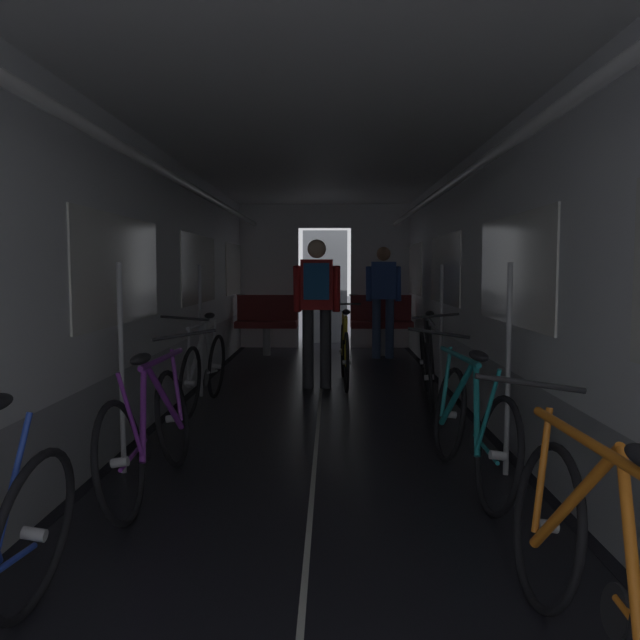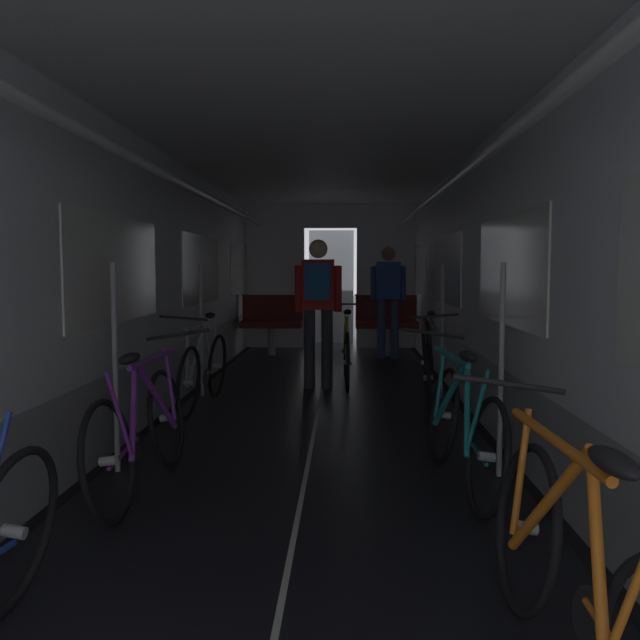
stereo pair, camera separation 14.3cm
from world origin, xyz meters
TOP-DOWN VIEW (x-y plane):
  - train_car_shell at (-0.00, 3.60)m, footprint 3.14×12.34m
  - bench_seat_far_left at (-0.90, 8.07)m, footprint 0.98×0.51m
  - bench_seat_far_right at (0.90, 8.07)m, footprint 0.98×0.51m
  - bicycle_silver at (-1.12, 4.13)m, footprint 0.44×1.69m
  - bicycle_purple at (-0.99, 1.74)m, footprint 0.44×1.69m
  - bicycle_black at (1.09, 4.48)m, footprint 0.44×1.69m
  - bicycle_orange at (0.99, -0.10)m, footprint 0.44×1.69m
  - bicycle_teal at (0.99, 1.90)m, footprint 0.48×1.70m
  - person_cyclist_aisle at (-0.05, 5.17)m, footprint 0.53×0.37m
  - bicycle_yellow_in_aisle at (0.27, 5.44)m, footprint 0.44×1.69m
  - person_standing_near_bench at (0.90, 7.70)m, footprint 0.53×0.23m

SIDE VIEW (x-z plane):
  - bicycle_purple at x=-0.99m, z-range -0.10..0.86m
  - bicycle_teal at x=0.99m, z-range -0.10..0.86m
  - bicycle_orange at x=0.99m, z-range -0.10..0.86m
  - bicycle_black at x=1.09m, z-range -0.09..0.86m
  - bicycle_silver at x=-1.12m, z-range -0.09..0.86m
  - bicycle_yellow_in_aisle at x=0.27m, z-range -0.08..0.85m
  - bench_seat_far_left at x=-0.90m, z-range 0.09..1.04m
  - bench_seat_far_right at x=0.90m, z-range 0.09..1.04m
  - person_standing_near_bench at x=0.90m, z-range 0.13..1.82m
  - person_cyclist_aisle at x=-0.05m, z-range 0.17..1.86m
  - train_car_shell at x=0.00m, z-range 0.41..2.98m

